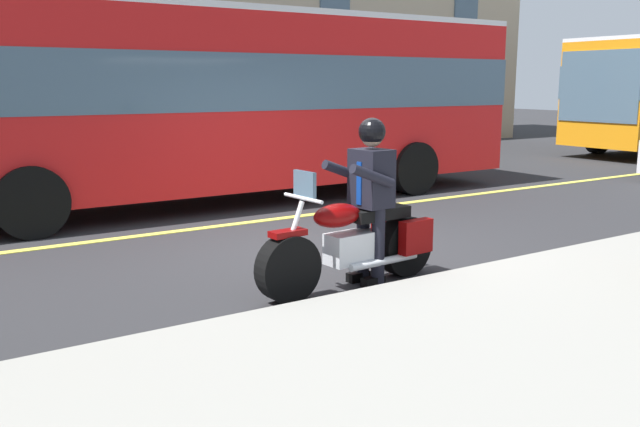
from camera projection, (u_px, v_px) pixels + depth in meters
ground_plane at (331, 248)px, 8.68m from camera, size 80.00×80.00×0.00m
lane_center_stripe at (258, 221)px, 10.32m from camera, size 60.00×0.16×0.01m
motorcycle_main at (356, 244)px, 6.96m from camera, size 2.22×0.69×1.26m
rider_main at (370, 186)px, 6.96m from camera, size 0.65×0.58×1.74m
bus_near at (230, 95)px, 11.78m from camera, size 11.05×2.70×3.30m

